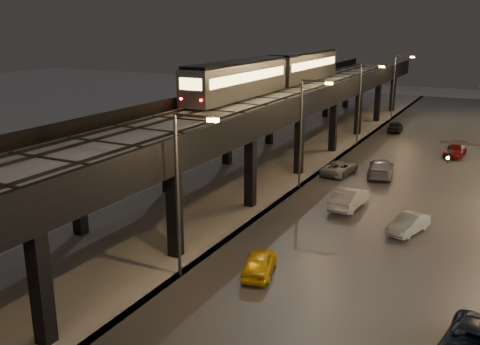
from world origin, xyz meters
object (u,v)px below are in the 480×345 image
at_px(car_far_white, 395,127).
at_px(car_onc_white, 455,151).
at_px(car_onc_dark, 471,345).
at_px(car_mid_dark, 380,168).
at_px(car_onc_silver, 408,225).
at_px(car_near_white, 349,199).
at_px(car_mid_silver, 339,168).
at_px(car_taxi, 260,264).
at_px(subway_train, 276,72).

distance_m(car_far_white, car_onc_white, 13.02).
bearing_deg(car_onc_white, car_onc_dark, -78.69).
relative_size(car_mid_dark, car_onc_silver, 1.40).
xyz_separation_m(car_near_white, car_onc_silver, (4.83, -2.98, -0.15)).
relative_size(car_mid_silver, car_mid_dark, 0.87).
distance_m(car_near_white, car_onc_dark, 18.51).
xyz_separation_m(car_near_white, car_mid_dark, (0.11, 9.66, -0.00)).
relative_size(car_taxi, car_onc_silver, 1.01).
distance_m(car_taxi, car_far_white, 43.41).
bearing_deg(subway_train, car_mid_silver, -37.53).
height_order(car_mid_silver, car_mid_dark, car_mid_dark).
bearing_deg(car_far_white, car_taxi, 88.19).
xyz_separation_m(car_mid_dark, car_onc_white, (5.15, 10.78, -0.12)).
distance_m(car_mid_silver, car_onc_white, 14.71).
bearing_deg(car_far_white, car_onc_white, 124.69).
bearing_deg(car_taxi, car_mid_dark, -107.83).
bearing_deg(subway_train, car_far_white, 55.63).
relative_size(subway_train, car_mid_silver, 7.47).
height_order(car_taxi, car_onc_dark, car_onc_dark).
bearing_deg(car_near_white, car_mid_dark, -87.08).
xyz_separation_m(car_far_white, car_onc_white, (8.11, -10.19, -0.03)).
bearing_deg(car_taxi, car_near_white, -110.12).
relative_size(car_taxi, car_near_white, 0.82).
xyz_separation_m(car_taxi, car_onc_silver, (6.16, 9.77, -0.03)).
distance_m(subway_train, car_onc_white, 20.25).
height_order(subway_train, car_mid_dark, subway_train).
distance_m(car_near_white, car_onc_white, 21.10).
xyz_separation_m(subway_train, car_near_white, (12.94, -15.88, -7.50)).
bearing_deg(car_mid_silver, subway_train, -29.90).
bearing_deg(car_taxi, subway_train, -82.09).
bearing_deg(car_onc_dark, car_mid_silver, 126.69).
distance_m(car_mid_silver, car_onc_dark, 27.49).
relative_size(subway_train, car_onc_dark, 6.95).
bearing_deg(car_near_white, car_onc_white, -100.88).
xyz_separation_m(car_taxi, car_near_white, (1.33, 12.75, 0.12)).
bearing_deg(car_onc_silver, car_onc_white, 106.22).
bearing_deg(subway_train, car_near_white, -50.81).
bearing_deg(car_taxi, car_far_white, -102.16).
relative_size(car_near_white, car_mid_dark, 0.89).
bearing_deg(car_far_white, car_onc_dark, 101.21).
bearing_deg(car_mid_dark, car_onc_dark, 100.97).
xyz_separation_m(car_mid_silver, car_mid_dark, (3.40, 1.20, 0.13)).
height_order(car_mid_dark, car_onc_white, car_mid_dark).
relative_size(car_far_white, car_onc_white, 0.90).
bearing_deg(car_onc_silver, car_taxi, -104.95).
height_order(car_far_white, car_onc_dark, car_onc_dark).
relative_size(subway_train, car_near_white, 7.29).
distance_m(car_near_white, car_mid_dark, 9.66).
relative_size(car_mid_dark, car_far_white, 1.33).
xyz_separation_m(car_onc_silver, car_onc_dark, (4.79, -12.83, 0.06)).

